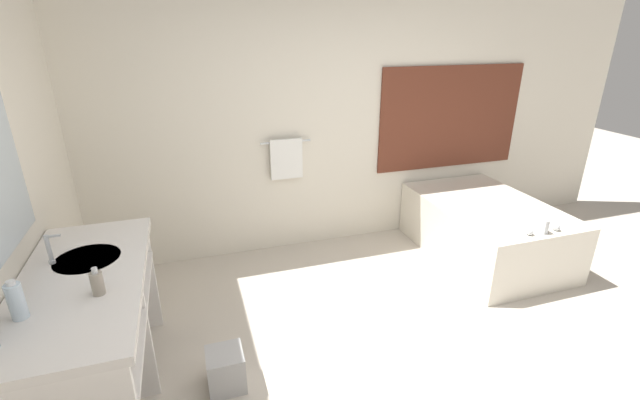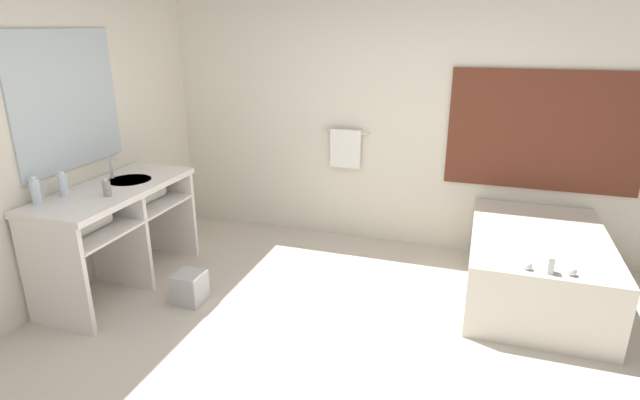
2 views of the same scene
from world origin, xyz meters
TOP-DOWN VIEW (x-y plane):
  - ground_plane at (0.00, 0.00)m, footprint 16.00×16.00m
  - wall_back_with_blinds at (0.06, 2.23)m, footprint 7.40×0.13m
  - vanity_counter at (-1.86, 0.52)m, footprint 0.66×1.48m
  - sink_faucet at (-2.04, 0.72)m, footprint 0.09×0.04m
  - bathtub at (1.56, 1.40)m, footprint 1.06×1.59m
  - water_bottle_2 at (-2.06, 0.20)m, footprint 0.07×0.07m
  - soap_dispenser at (-1.74, 0.30)m, footprint 0.06×0.06m
  - waste_bin at (-1.15, 0.42)m, footprint 0.23×0.23m

SIDE VIEW (x-z plane):
  - ground_plane at x=0.00m, z-range 0.00..0.00m
  - waste_bin at x=-1.15m, z-range 0.00..0.26m
  - bathtub at x=1.56m, z-range -0.03..0.66m
  - vanity_counter at x=-1.86m, z-range 0.21..1.12m
  - soap_dispenser at x=-1.74m, z-range 0.90..1.05m
  - sink_faucet at x=-2.04m, z-range 0.91..1.09m
  - water_bottle_2 at x=-2.06m, z-range 0.90..1.10m
  - wall_back_with_blinds at x=0.06m, z-range 0.00..2.70m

